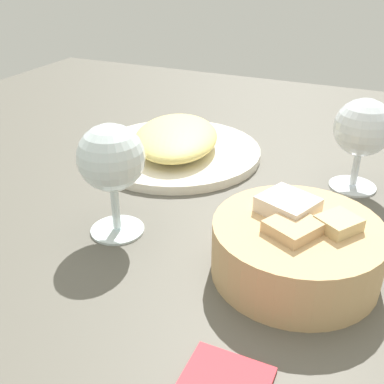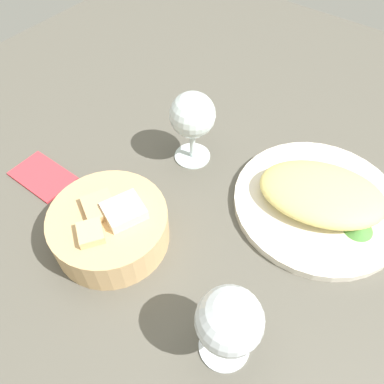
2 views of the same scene
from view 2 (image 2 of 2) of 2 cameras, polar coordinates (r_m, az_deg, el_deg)
name	(u,v)px [view 2 (image 2 of 2)]	position (r cm, az deg, el deg)	size (l,w,h in cm)	color
ground_plane	(214,192)	(67.38, 3.24, -0.04)	(140.00, 140.00, 2.00)	#555248
plate	(318,203)	(66.97, 18.16, -1.61)	(27.75, 27.75, 1.40)	white
omelette	(322,193)	(64.97, 18.73, -0.18)	(20.13, 13.44, 3.95)	#E7D274
lettuce_garnish	(359,227)	(64.52, 23.57, -4.73)	(4.67, 4.67, 1.57)	#49883A
bread_basket	(110,226)	(59.15, -12.03, -5.00)	(17.69, 17.69, 7.81)	tan
wine_glass_near	(192,117)	(65.30, 0.06, 11.02)	(7.85, 7.85, 13.81)	silver
wine_glass_far	(229,322)	(45.71, 5.53, -18.66)	(7.94, 7.94, 13.15)	silver
folded_napkin	(42,175)	(72.95, -21.36, 2.32)	(11.00, 7.00, 0.80)	#D7363F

